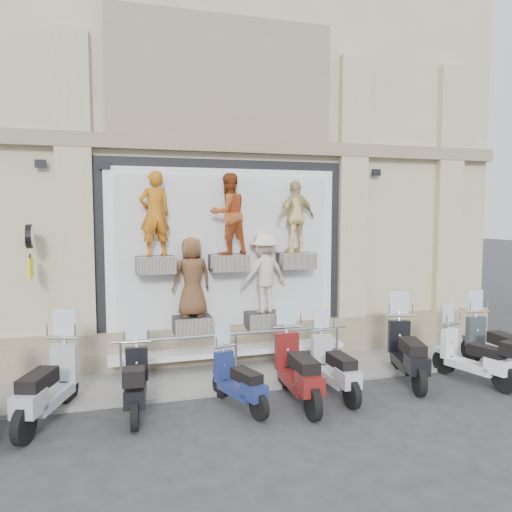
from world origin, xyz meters
The scene contains 14 objects.
ground centered at (0.00, 0.00, 0.00)m, with size 90.00×90.00×0.00m, color #2A2A2D.
sidewalk centered at (0.00, 2.10, 0.04)m, with size 16.00×2.20×0.08m, color gray.
building centered at (0.00, 7.00, 6.00)m, with size 14.00×8.60×12.00m, color beige, non-canonical shape.
shop_vitrine centered at (0.06, 2.74, 2.40)m, with size 5.60×0.89×4.30m.
guard_rail centered at (0.00, 2.00, 0.47)m, with size 5.06×0.10×0.93m, color #9EA0A5, non-canonical shape.
clock_sign_bracket centered at (-3.90, 2.47, 2.80)m, with size 0.10×0.80×1.02m.
scooter_c centered at (-3.49, 0.70, 0.86)m, with size 0.62×2.13×1.73m, color #959AA1, non-canonical shape.
scooter_d centered at (-2.10, 0.66, 0.76)m, with size 0.55×1.88×1.53m, color black, non-canonical shape.
scooter_e centered at (-0.37, 0.36, 0.69)m, with size 0.49×1.70×1.38m, color navy, non-canonical shape.
scooter_f centered at (0.69, 0.29, 0.87)m, with size 0.62×2.13×1.73m, color #5E1110, non-canonical shape.
scooter_g centered at (1.49, 0.46, 0.77)m, with size 0.56×1.90×1.55m, color #A3A4AA, non-canonical shape.
scooter_h centered at (3.21, 0.68, 0.86)m, with size 0.62×2.12×1.72m, color black, non-canonical shape.
scooter_i centered at (4.44, 0.25, 0.76)m, with size 0.55×1.87×1.52m, color white, non-canonical shape.
scooter_j centered at (5.33, 0.65, 0.84)m, with size 0.60×2.06×1.67m, color #2E3639, non-canonical shape.
Camera 1 is at (-2.55, -7.78, 3.41)m, focal length 35.00 mm.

